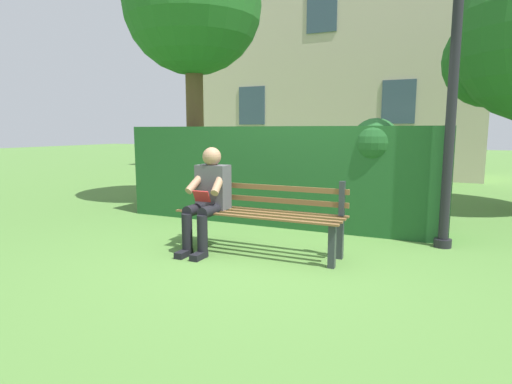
{
  "coord_description": "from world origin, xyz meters",
  "views": [
    {
      "loc": [
        -1.91,
        4.29,
        1.4
      ],
      "look_at": [
        0.0,
        0.1,
        0.72
      ],
      "focal_mm": 29.61,
      "sensor_mm": 36.0,
      "label": 1
    }
  ],
  "objects_px": {
    "park_bench": "(262,215)",
    "person_seated": "(208,196)",
    "tree": "(190,10)",
    "lamp_post": "(455,59)"
  },
  "relations": [
    {
      "from": "park_bench",
      "to": "person_seated",
      "type": "bearing_deg",
      "value": 15.04
    },
    {
      "from": "person_seated",
      "to": "tree",
      "type": "relative_size",
      "value": 0.24
    },
    {
      "from": "tree",
      "to": "lamp_post",
      "type": "bearing_deg",
      "value": 161.29
    },
    {
      "from": "person_seated",
      "to": "tree",
      "type": "distance_m",
      "value": 4.54
    },
    {
      "from": "tree",
      "to": "lamp_post",
      "type": "distance_m",
      "value": 4.99
    },
    {
      "from": "park_bench",
      "to": "person_seated",
      "type": "xyz_separation_m",
      "value": [
        0.62,
        0.17,
        0.21
      ]
    },
    {
      "from": "tree",
      "to": "park_bench",
      "type": "bearing_deg",
      "value": 134.96
    },
    {
      "from": "park_bench",
      "to": "person_seated",
      "type": "height_order",
      "value": "person_seated"
    },
    {
      "from": "park_bench",
      "to": "lamp_post",
      "type": "bearing_deg",
      "value": -150.29
    },
    {
      "from": "lamp_post",
      "to": "tree",
      "type": "bearing_deg",
      "value": -18.71
    }
  ]
}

